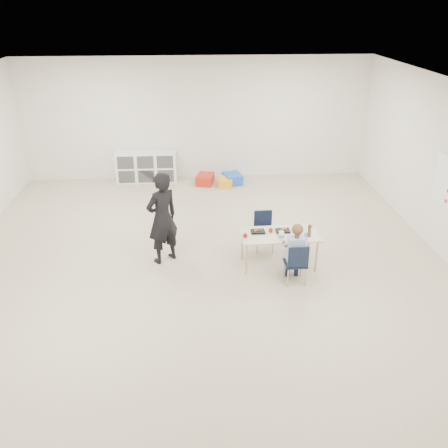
{
  "coord_description": "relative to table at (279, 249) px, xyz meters",
  "views": [
    {
      "loc": [
        -0.11,
        -6.41,
        3.94
      ],
      "look_at": [
        0.33,
        0.02,
        0.85
      ],
      "focal_mm": 38.0,
      "sensor_mm": 36.0,
      "label": 1
    }
  ],
  "objects": [
    {
      "name": "cubby_shelf",
      "position": [
        -2.42,
        4.09,
        0.06
      ],
      "size": [
        1.4,
        0.4,
        0.7
      ],
      "primitive_type": "cube",
      "color": "white",
      "rests_on": "ground"
    },
    {
      "name": "chair_far",
      "position": [
        -0.16,
        0.52,
        0.05
      ],
      "size": [
        0.34,
        0.32,
        0.68
      ],
      "primitive_type": null,
      "rotation": [
        0.0,
        0.0,
        0.02
      ],
      "color": "black",
      "rests_on": "ground"
    },
    {
      "name": "lunch_tray_far",
      "position": [
        -0.33,
        0.07,
        0.29
      ],
      "size": [
        0.22,
        0.17,
        0.03
      ],
      "primitive_type": "cube",
      "rotation": [
        0.0,
        0.0,
        0.02
      ],
      "color": "black",
      "rests_on": "table"
    },
    {
      "name": "child",
      "position": [
        0.16,
        -0.52,
        0.25
      ],
      "size": [
        0.46,
        0.46,
        1.07
      ],
      "primitive_type": null,
      "rotation": [
        0.0,
        0.0,
        0.02
      ],
      "color": "#A5BBDF",
      "rests_on": "chair_near"
    },
    {
      "name": "room",
      "position": [
        -1.22,
        -0.19,
        1.11
      ],
      "size": [
        9.0,
        9.02,
        2.8
      ],
      "color": "#BEAC92",
      "rests_on": "ground"
    },
    {
      "name": "bread_roll",
      "position": [
        0.27,
        -0.11,
        0.31
      ],
      "size": [
        0.09,
        0.09,
        0.07
      ],
      "primitive_type": "ellipsoid",
      "color": "#AF7B48",
      "rests_on": "table"
    },
    {
      "name": "milk_carton",
      "position": [
        0.01,
        -0.12,
        0.33
      ],
      "size": [
        0.07,
        0.07,
        0.1
      ],
      "primitive_type": "cube",
      "rotation": [
        0.0,
        0.0,
        0.02
      ],
      "color": "white",
      "rests_on": "table"
    },
    {
      "name": "adult",
      "position": [
        -1.85,
        0.28,
        0.48
      ],
      "size": [
        0.67,
        0.63,
        1.53
      ],
      "primitive_type": "imported",
      "rotation": [
        0.0,
        0.0,
        3.78
      ],
      "color": "black",
      "rests_on": "ground"
    },
    {
      "name": "rules_poster",
      "position": [
        2.76,
        0.41,
        0.96
      ],
      "size": [
        0.02,
        0.6,
        0.8
      ],
      "primitive_type": "cube",
      "color": "white",
      "rests_on": "room"
    },
    {
      "name": "apple_near",
      "position": [
        -0.13,
        0.06,
        0.31
      ],
      "size": [
        0.07,
        0.07,
        0.07
      ],
      "primitive_type": "sphere",
      "color": "maroon",
      "rests_on": "table"
    },
    {
      "name": "bin_yellow",
      "position": [
        -0.58,
        3.61,
        -0.19
      ],
      "size": [
        0.39,
        0.46,
        0.2
      ],
      "primitive_type": "cube",
      "rotation": [
        0.0,
        0.0,
        -0.23
      ],
      "color": "orange",
      "rests_on": "ground"
    },
    {
      "name": "apple_far",
      "position": [
        -0.55,
        -0.09,
        0.31
      ],
      "size": [
        0.07,
        0.07,
        0.07
      ],
      "primitive_type": "sphere",
      "color": "maroon",
      "rests_on": "table"
    },
    {
      "name": "chair_near",
      "position": [
        0.16,
        -0.52,
        0.05
      ],
      "size": [
        0.34,
        0.32,
        0.68
      ],
      "primitive_type": null,
      "rotation": [
        0.0,
        0.0,
        0.02
      ],
      "color": "black",
      "rests_on": "ground"
    },
    {
      "name": "lunch_tray_near",
      "position": [
        0.07,
        0.08,
        0.29
      ],
      "size": [
        0.22,
        0.17,
        0.03
      ],
      "primitive_type": "cube",
      "rotation": [
        0.0,
        0.0,
        0.02
      ],
      "color": "black",
      "rests_on": "table"
    },
    {
      "name": "bin_blue",
      "position": [
        -0.42,
        3.79,
        -0.17
      ],
      "size": [
        0.47,
        0.55,
        0.23
      ],
      "primitive_type": "cube",
      "rotation": [
        0.0,
        0.0,
        0.25
      ],
      "color": "blue",
      "rests_on": "ground"
    },
    {
      "name": "table",
      "position": [
        0.0,
        0.0,
        0.0
      ],
      "size": [
        1.25,
        0.65,
        0.57
      ],
      "rotation": [
        0.0,
        0.0,
        0.02
      ],
      "color": "beige",
      "rests_on": "ground"
    },
    {
      "name": "bin_red",
      "position": [
        -1.06,
        3.79,
        -0.17
      ],
      "size": [
        0.47,
        0.54,
        0.23
      ],
      "primitive_type": "cube",
      "rotation": [
        0.0,
        0.0,
        -0.25
      ],
      "color": "red",
      "rests_on": "ground"
    }
  ]
}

